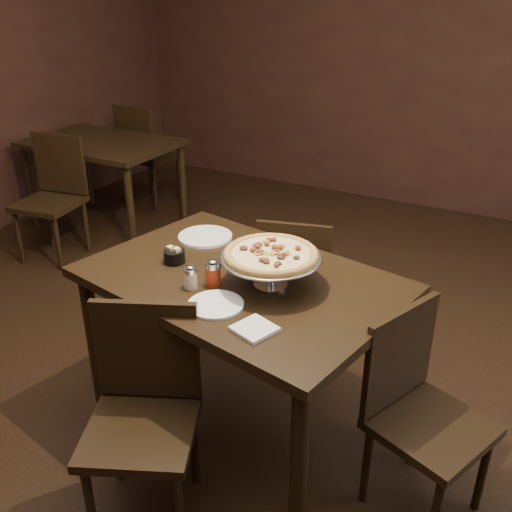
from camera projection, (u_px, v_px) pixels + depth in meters
The scene contains 16 objects.
room at pixel (234, 144), 2.22m from camera, with size 6.04×7.04×2.84m.
dining_table at pixel (241, 298), 2.49m from camera, with size 1.48×1.13×0.83m.
background_table at pixel (103, 153), 4.80m from camera, with size 1.23×0.82×0.77m.
pizza_stand at pixel (271, 255), 2.31m from camera, with size 0.42×0.42×0.17m.
parmesan_shaker at pixel (191, 277), 2.33m from camera, with size 0.06×0.06×0.10m.
pepper_flake_shaker at pixel (213, 273), 2.35m from camera, with size 0.07×0.07×0.12m.
packet_caddy at pixel (174, 256), 2.55m from camera, with size 0.10×0.10×0.07m.
napkin_stack at pixel (254, 329), 2.06m from camera, with size 0.14×0.14×0.01m, color silver.
plate_left at pixel (205, 236), 2.81m from camera, with size 0.27×0.27×0.01m, color white.
plate_near at pixel (216, 305), 2.22m from camera, with size 0.22×0.22×0.01m, color white.
serving_spatula at pixel (271, 263), 2.25m from camera, with size 0.15×0.15×0.02m.
chair_far at pixel (296, 280), 3.19m from camera, with size 0.49×0.49×0.85m.
chair_near at pixel (144, 407), 2.21m from camera, with size 0.55×0.55×0.89m.
chair_side at pixel (418, 406), 2.23m from camera, with size 0.52×0.52×0.86m.
bg_chair_far at pixel (145, 151), 5.38m from camera, with size 0.47×0.47×0.96m.
bg_chair_near at pixel (54, 193), 4.36m from camera, with size 0.50×0.50×0.94m.
Camera 1 is at (1.19, -1.86, 1.98)m, focal length 40.00 mm.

